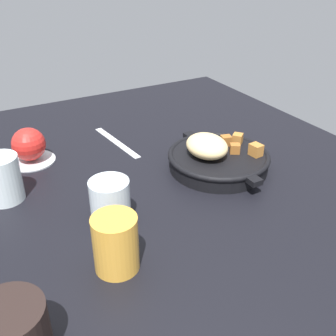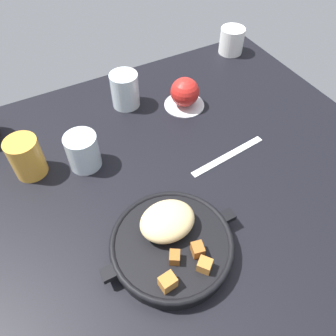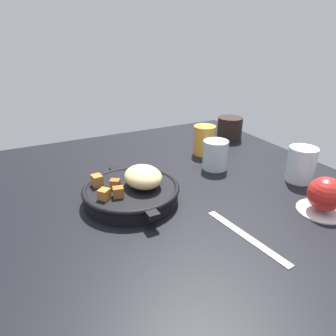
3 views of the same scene
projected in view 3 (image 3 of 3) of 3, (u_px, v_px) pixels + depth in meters
The scene contains 9 objects.
ground_plane at pixel (182, 204), 72.94cm from camera, with size 110.80×95.71×2.40cm, color black.
cast_iron_skillet at pixel (133, 190), 70.78cm from camera, with size 26.72×22.43×8.23cm.
saucer_plate at pixel (322, 210), 67.42cm from camera, with size 10.71×10.71×0.60cm, color #B7BABF.
red_apple at pixel (326, 194), 65.77cm from camera, with size 7.52×7.52×7.52cm, color red.
butter_knife at pixel (246, 236), 59.11cm from camera, with size 20.55×1.60×0.36cm, color silver.
water_glass_short at pixel (215, 155), 87.25cm from camera, with size 7.14×7.14×8.31cm, color silver.
juice_glass_amber at pixel (204, 140), 97.76cm from camera, with size 6.94×6.94×9.19cm, color gold.
water_glass_tall at pixel (301, 164), 79.83cm from camera, with size 7.25×7.25×9.19cm, color silver.
coffee_mug_dark at pixel (230, 128), 111.76cm from camera, with size 8.92×8.92×7.97cm, color black.
Camera 3 is at (54.90, -31.37, 36.28)cm, focal length 32.78 mm.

